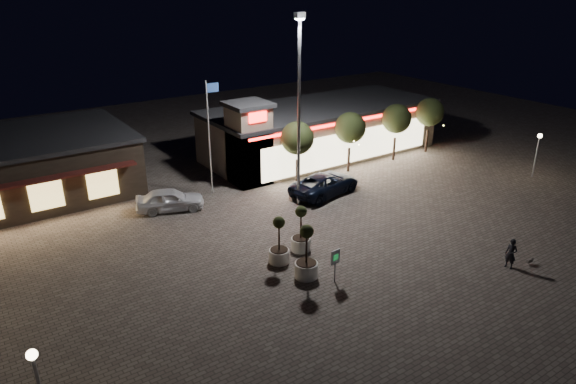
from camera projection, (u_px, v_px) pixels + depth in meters
ground at (353, 261)px, 27.88m from camera, size 90.00×90.00×0.00m
retail_building at (317, 130)px, 44.06m from camera, size 20.40×8.40×6.10m
restaurant_building at (7, 169)px, 35.06m from camera, size 16.40×11.00×4.30m
floodlight_pole at (299, 102)px, 32.35m from camera, size 0.60×0.40×12.38m
flagpole at (210, 129)px, 35.02m from camera, size 0.95×0.10×8.00m
lamp_post_east at (538, 147)px, 38.85m from camera, size 0.36×0.36×3.48m
lamp_post_south at (37, 376)px, 16.35m from camera, size 0.36×0.36×3.48m
string_tree_a at (297, 138)px, 37.00m from camera, size 2.42×2.42×4.79m
string_tree_b at (350, 128)px, 39.60m from camera, size 2.42×2.42×4.79m
string_tree_c at (397, 119)px, 42.19m from camera, size 2.42×2.42×4.79m
string_tree_d at (430, 112)px, 44.27m from camera, size 2.42×2.42×4.79m
pickup_truck at (325, 184)px, 36.35m from camera, size 5.95×3.60×1.54m
white_sedan at (170, 200)px, 33.77m from camera, size 4.74×3.18×1.50m
pedestrian at (511, 254)px, 26.93m from camera, size 0.48×0.66×1.66m
dog at (530, 260)px, 27.47m from camera, size 0.47×0.19×0.25m
planter_left at (279, 248)px, 27.48m from camera, size 1.10×1.10×2.70m
planter_mid at (306, 261)px, 26.07m from camera, size 1.20×1.20×2.95m
planter_right at (301, 237)px, 28.71m from camera, size 1.10×1.10×2.71m
valet_sign at (335, 260)px, 25.53m from camera, size 0.59×0.12×1.78m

